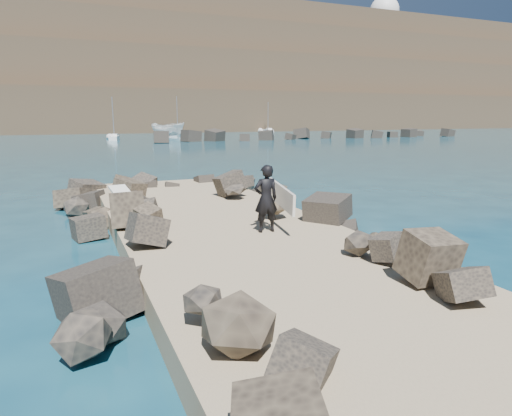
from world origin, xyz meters
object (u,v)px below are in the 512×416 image
(surfboard_resting, at_px, (126,201))
(surfer_with_board, at_px, (268,198))
(boat_imported, at_px, (168,130))
(radome, at_px, (384,16))

(surfboard_resting, xyz_separation_m, surfer_with_board, (3.26, -3.66, 0.48))
(boat_imported, distance_m, radome, 134.86)
(surfer_with_board, relative_size, radome, 0.12)
(surfboard_resting, bearing_deg, radome, 41.73)
(boat_imported, xyz_separation_m, radome, (103.84, 75.56, 41.20))
(boat_imported, bearing_deg, radome, -8.62)
(boat_imported, xyz_separation_m, surfer_with_board, (-12.48, -70.86, 0.21))
(radome, bearing_deg, boat_imported, -143.96)
(surfer_with_board, bearing_deg, boat_imported, 80.01)
(boat_imported, height_order, surfer_with_board, boat_imported)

